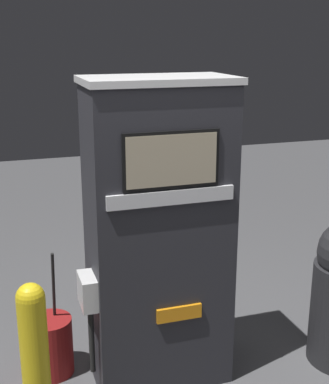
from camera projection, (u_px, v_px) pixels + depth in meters
The scene contains 3 objects.
gas_pump at pixel (158, 236), 3.28m from camera, with size 0.95×0.51×1.93m.
safety_bollard at pixel (36, 372), 2.66m from camera, with size 0.14×0.14×1.02m.
squeegee_bucket at pixel (51, 346), 3.51m from camera, with size 0.29×0.29×0.87m.
Camera 1 is at (-0.91, -2.69, 2.15)m, focal length 50.00 mm.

